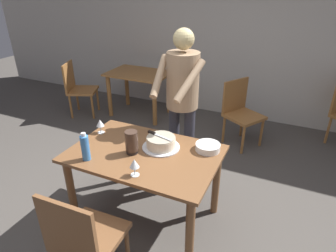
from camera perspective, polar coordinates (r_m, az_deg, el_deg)
ground_plane at (r=3.05m, az=-4.10°, el=-17.19°), size 14.00×14.00×0.00m
back_wall at (r=4.93m, az=12.03°, el=17.30°), size 10.00×0.12×2.70m
main_dining_table at (r=2.65m, az=-4.53°, el=-7.42°), size 1.30×0.86×0.75m
cake_on_platter at (r=2.62m, az=-1.38°, el=-3.27°), size 0.34×0.34×0.11m
cake_knife at (r=2.63m, az=-2.58°, el=-1.55°), size 0.27×0.09×0.02m
plate_stack at (r=2.62m, az=7.76°, el=-4.09°), size 0.22×0.22×0.06m
wine_glass_near at (r=2.92m, az=-13.09°, el=0.52°), size 0.08×0.08×0.14m
wine_glass_far at (r=2.25m, az=-6.57°, el=-7.35°), size 0.08×0.08×0.14m
water_bottle at (r=2.52m, az=-15.82°, el=-4.04°), size 0.07×0.07×0.25m
hurricane_lamp at (r=2.53m, az=-7.11°, el=-3.15°), size 0.11×0.11×0.21m
person_cutting_cake at (r=2.93m, az=2.74°, el=5.99°), size 0.47×0.56×1.72m
chair_near_side at (r=2.27m, az=-16.13°, el=-20.12°), size 0.45×0.45×0.90m
background_table at (r=4.94m, az=-5.66°, el=8.52°), size 1.00×0.70×0.74m
background_chair_1 at (r=4.15m, az=13.94°, el=2.94°), size 0.60×0.60×0.90m
background_chair_2 at (r=5.17m, az=-17.13°, el=7.28°), size 0.58×0.58×0.90m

